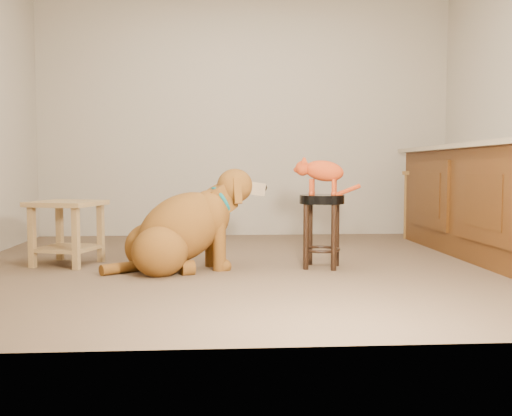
{
  "coord_description": "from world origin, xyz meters",
  "views": [
    {
      "loc": [
        -0.31,
        -4.3,
        0.74
      ],
      "look_at": [
        -0.03,
        -0.15,
        0.45
      ],
      "focal_mm": 40.0,
      "sensor_mm": 36.0,
      "label": 1
    }
  ],
  "objects": [
    {
      "name": "floor",
      "position": [
        0.0,
        0.0,
        0.0
      ],
      "size": [
        4.5,
        4.0,
        0.01
      ],
      "primitive_type": "cube",
      "color": "brown",
      "rests_on": "ground"
    },
    {
      "name": "room_shell",
      "position": [
        0.0,
        0.0,
        1.68
      ],
      "size": [
        4.54,
        4.04,
        2.62
      ],
      "color": "#AEA28C",
      "rests_on": "ground"
    },
    {
      "name": "cabinet_run",
      "position": [
        1.94,
        0.3,
        0.44
      ],
      "size": [
        0.7,
        2.56,
        0.94
      ],
      "color": "#4F2B0E",
      "rests_on": "ground"
    },
    {
      "name": "padded_stool",
      "position": [
        0.46,
        -0.13,
        0.39
      ],
      "size": [
        0.35,
        0.35,
        0.54
      ],
      "rotation": [
        0.0,
        0.0,
        -0.3
      ],
      "color": "black",
      "rests_on": "ground"
    },
    {
      "name": "wood_stool",
      "position": [
        1.85,
        1.42,
        0.37
      ],
      "size": [
        0.46,
        0.46,
        0.71
      ],
      "rotation": [
        0.0,
        0.0,
        0.23
      ],
      "color": "brown",
      "rests_on": "ground"
    },
    {
      "name": "side_table",
      "position": [
        -1.46,
        0.13,
        0.32
      ],
      "size": [
        0.59,
        0.59,
        0.49
      ],
      "rotation": [
        0.0,
        0.0,
        -0.3
      ],
      "color": "#997646",
      "rests_on": "ground"
    },
    {
      "name": "golden_retriever",
      "position": [
        -0.56,
        -0.18,
        0.29
      ],
      "size": [
        1.2,
        0.73,
        0.79
      ],
      "rotation": [
        0.0,
        0.0,
        0.31
      ],
      "color": "brown",
      "rests_on": "ground"
    },
    {
      "name": "tabby_kitten",
      "position": [
        0.45,
        -0.13,
        0.71
      ],
      "size": [
        0.5,
        0.23,
        0.31
      ],
      "rotation": [
        0.0,
        0.0,
        -0.3
      ],
      "color": "#A13210",
      "rests_on": "padded_stool"
    }
  ]
}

